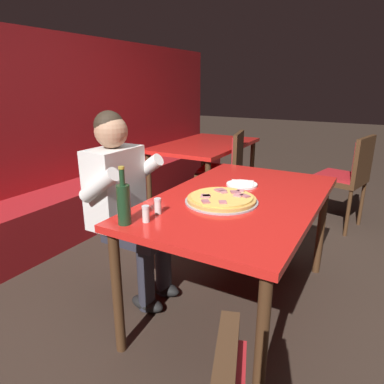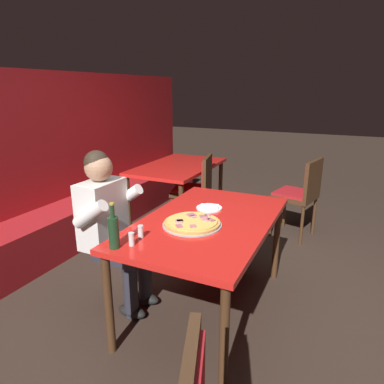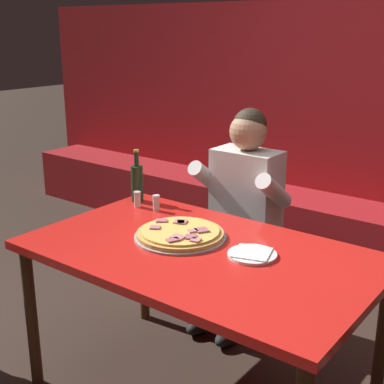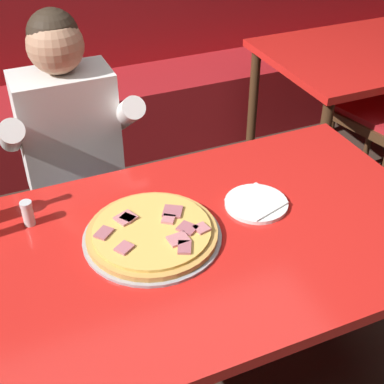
{
  "view_description": "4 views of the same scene",
  "coord_description": "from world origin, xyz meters",
  "px_view_note": "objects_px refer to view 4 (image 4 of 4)",
  "views": [
    {
      "loc": [
        -1.88,
        -0.72,
        1.44
      ],
      "look_at": [
        -0.17,
        0.24,
        0.81
      ],
      "focal_mm": 32.0,
      "sensor_mm": 36.0,
      "label": 1
    },
    {
      "loc": [
        -2.21,
        -0.9,
        1.71
      ],
      "look_at": [
        0.04,
        0.14,
        0.96
      ],
      "focal_mm": 32.0,
      "sensor_mm": 36.0,
      "label": 2
    },
    {
      "loc": [
        1.28,
        -1.73,
        1.7
      ],
      "look_at": [
        -0.19,
        0.19,
        0.95
      ],
      "focal_mm": 50.0,
      "sensor_mm": 36.0,
      "label": 3
    },
    {
      "loc": [
        -0.53,
        -1.14,
        1.85
      ],
      "look_at": [
        0.04,
        0.19,
        0.81
      ],
      "focal_mm": 50.0,
      "sensor_mm": 36.0,
      "label": 4
    }
  ],
  "objects_px": {
    "plate_white_paper": "(256,203)",
    "shaker_black_pepper": "(28,214)",
    "main_dining_table": "(204,254)",
    "pizza": "(152,233)",
    "diner_seated_blue_shirt": "(76,159)"
  },
  "relations": [
    {
      "from": "plate_white_paper",
      "to": "shaker_black_pepper",
      "type": "xyz_separation_m",
      "value": [
        -0.71,
        0.2,
        0.03
      ]
    },
    {
      "from": "main_dining_table",
      "to": "plate_white_paper",
      "type": "relative_size",
      "value": 7.28
    },
    {
      "from": "plate_white_paper",
      "to": "shaker_black_pepper",
      "type": "height_order",
      "value": "shaker_black_pepper"
    },
    {
      "from": "plate_white_paper",
      "to": "pizza",
      "type": "bearing_deg",
      "value": -176.85
    },
    {
      "from": "main_dining_table",
      "to": "pizza",
      "type": "bearing_deg",
      "value": 159.83
    },
    {
      "from": "pizza",
      "to": "shaker_black_pepper",
      "type": "height_order",
      "value": "shaker_black_pepper"
    },
    {
      "from": "main_dining_table",
      "to": "pizza",
      "type": "distance_m",
      "value": 0.19
    },
    {
      "from": "pizza",
      "to": "diner_seated_blue_shirt",
      "type": "height_order",
      "value": "diner_seated_blue_shirt"
    },
    {
      "from": "pizza",
      "to": "plate_white_paper",
      "type": "xyz_separation_m",
      "value": [
        0.37,
        0.02,
        -0.01
      ]
    },
    {
      "from": "plate_white_paper",
      "to": "shaker_black_pepper",
      "type": "bearing_deg",
      "value": 164.44
    },
    {
      "from": "pizza",
      "to": "diner_seated_blue_shirt",
      "type": "distance_m",
      "value": 0.66
    },
    {
      "from": "main_dining_table",
      "to": "diner_seated_blue_shirt",
      "type": "relative_size",
      "value": 1.2
    },
    {
      "from": "main_dining_table",
      "to": "diner_seated_blue_shirt",
      "type": "xyz_separation_m",
      "value": [
        -0.25,
        0.7,
        0.01
      ]
    },
    {
      "from": "diner_seated_blue_shirt",
      "to": "pizza",
      "type": "bearing_deg",
      "value": -81.6
    },
    {
      "from": "plate_white_paper",
      "to": "diner_seated_blue_shirt",
      "type": "relative_size",
      "value": 0.16
    }
  ]
}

